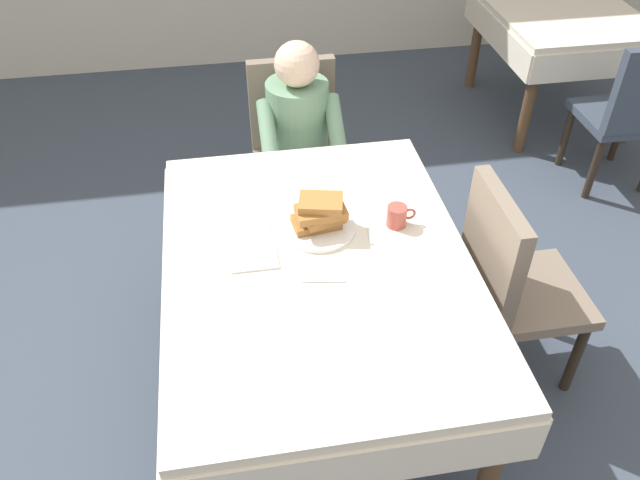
{
  "coord_description": "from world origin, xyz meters",
  "views": [
    {
      "loc": [
        -0.28,
        -1.7,
        2.29
      ],
      "look_at": [
        0.01,
        0.05,
        0.79
      ],
      "focal_mm": 36.18,
      "sensor_mm": 36.0,
      "label": 1
    }
  ],
  "objects_px": {
    "dining_table_main": "(318,278)",
    "fork_left_of_plate": "(270,238)",
    "breakfast_stack": "(320,213)",
    "cup_coffee": "(397,216)",
    "chair_right_side": "(510,278)",
    "spoon_near_edge": "(325,281)",
    "plate_breakfast": "(319,228)",
    "chair_diner": "(295,140)",
    "background_table_far": "(561,27)",
    "diner_person": "(299,132)",
    "knife_right_of_plate": "(369,228)",
    "background_chair_empty": "(633,109)"
  },
  "relations": [
    {
      "from": "knife_right_of_plate",
      "to": "background_chair_empty",
      "type": "distance_m",
      "value": 2.06
    },
    {
      "from": "fork_left_of_plate",
      "to": "background_table_far",
      "type": "bearing_deg",
      "value": -45.6
    },
    {
      "from": "fork_left_of_plate",
      "to": "spoon_near_edge",
      "type": "xyz_separation_m",
      "value": [
        0.17,
        -0.26,
        0.0
      ]
    },
    {
      "from": "chair_right_side",
      "to": "plate_breakfast",
      "type": "distance_m",
      "value": 0.79
    },
    {
      "from": "dining_table_main",
      "to": "knife_right_of_plate",
      "type": "xyz_separation_m",
      "value": [
        0.22,
        0.15,
        0.09
      ]
    },
    {
      "from": "fork_left_of_plate",
      "to": "background_table_far",
      "type": "relative_size",
      "value": 0.16
    },
    {
      "from": "dining_table_main",
      "to": "knife_right_of_plate",
      "type": "bearing_deg",
      "value": 34.03
    },
    {
      "from": "chair_diner",
      "to": "spoon_near_edge",
      "type": "height_order",
      "value": "chair_diner"
    },
    {
      "from": "breakfast_stack",
      "to": "background_chair_empty",
      "type": "xyz_separation_m",
      "value": [
        1.95,
        1.01,
        -0.29
      ]
    },
    {
      "from": "fork_left_of_plate",
      "to": "background_table_far",
      "type": "distance_m",
      "value": 2.93
    },
    {
      "from": "spoon_near_edge",
      "to": "plate_breakfast",
      "type": "bearing_deg",
      "value": 94.25
    },
    {
      "from": "diner_person",
      "to": "knife_right_of_plate",
      "type": "bearing_deg",
      "value": 99.6
    },
    {
      "from": "breakfast_stack",
      "to": "knife_right_of_plate",
      "type": "distance_m",
      "value": 0.2
    },
    {
      "from": "dining_table_main",
      "to": "spoon_near_edge",
      "type": "distance_m",
      "value": 0.15
    },
    {
      "from": "diner_person",
      "to": "background_chair_empty",
      "type": "height_order",
      "value": "diner_person"
    },
    {
      "from": "fork_left_of_plate",
      "to": "background_chair_empty",
      "type": "relative_size",
      "value": 0.19
    },
    {
      "from": "cup_coffee",
      "to": "spoon_near_edge",
      "type": "bearing_deg",
      "value": -141.08
    },
    {
      "from": "chair_diner",
      "to": "breakfast_stack",
      "type": "relative_size",
      "value": 4.52
    },
    {
      "from": "diner_person",
      "to": "knife_right_of_plate",
      "type": "xyz_separation_m",
      "value": [
        0.15,
        -0.87,
        0.07
      ]
    },
    {
      "from": "plate_breakfast",
      "to": "breakfast_stack",
      "type": "relative_size",
      "value": 1.36
    },
    {
      "from": "chair_right_side",
      "to": "spoon_near_edge",
      "type": "xyz_separation_m",
      "value": [
        -0.77,
        -0.11,
        0.21
      ]
    },
    {
      "from": "cup_coffee",
      "to": "background_table_far",
      "type": "bearing_deg",
      "value": 50.22
    },
    {
      "from": "chair_right_side",
      "to": "fork_left_of_plate",
      "type": "xyz_separation_m",
      "value": [
        -0.93,
        0.15,
        0.21
      ]
    },
    {
      "from": "cup_coffee",
      "to": "knife_right_of_plate",
      "type": "height_order",
      "value": "cup_coffee"
    },
    {
      "from": "diner_person",
      "to": "knife_right_of_plate",
      "type": "height_order",
      "value": "diner_person"
    },
    {
      "from": "background_table_far",
      "to": "chair_diner",
      "type": "bearing_deg",
      "value": -153.16
    },
    {
      "from": "breakfast_stack",
      "to": "cup_coffee",
      "type": "xyz_separation_m",
      "value": [
        0.29,
        -0.02,
        -0.03
      ]
    },
    {
      "from": "dining_table_main",
      "to": "chair_diner",
      "type": "height_order",
      "value": "chair_diner"
    },
    {
      "from": "plate_breakfast",
      "to": "spoon_near_edge",
      "type": "xyz_separation_m",
      "value": [
        -0.02,
        -0.28,
        -0.01
      ]
    },
    {
      "from": "chair_right_side",
      "to": "spoon_near_edge",
      "type": "relative_size",
      "value": 6.2
    },
    {
      "from": "dining_table_main",
      "to": "chair_diner",
      "type": "distance_m",
      "value": 1.18
    },
    {
      "from": "cup_coffee",
      "to": "background_table_far",
      "type": "distance_m",
      "value": 2.59
    },
    {
      "from": "chair_right_side",
      "to": "cup_coffee",
      "type": "distance_m",
      "value": 0.53
    },
    {
      "from": "breakfast_stack",
      "to": "fork_left_of_plate",
      "type": "bearing_deg",
      "value": -172.93
    },
    {
      "from": "breakfast_stack",
      "to": "background_table_far",
      "type": "relative_size",
      "value": 0.18
    },
    {
      "from": "dining_table_main",
      "to": "chair_diner",
      "type": "bearing_deg",
      "value": 86.44
    },
    {
      "from": "diner_person",
      "to": "cup_coffee",
      "type": "height_order",
      "value": "diner_person"
    },
    {
      "from": "cup_coffee",
      "to": "spoon_near_edge",
      "type": "xyz_separation_m",
      "value": [
        -0.32,
        -0.26,
        -0.04
      ]
    },
    {
      "from": "breakfast_stack",
      "to": "chair_diner",
      "type": "bearing_deg",
      "value": 87.82
    },
    {
      "from": "plate_breakfast",
      "to": "background_chair_empty",
      "type": "xyz_separation_m",
      "value": [
        1.95,
        1.02,
        -0.22
      ]
    },
    {
      "from": "dining_table_main",
      "to": "cup_coffee",
      "type": "relative_size",
      "value": 13.49
    },
    {
      "from": "knife_right_of_plate",
      "to": "plate_breakfast",
      "type": "bearing_deg",
      "value": 89.77
    },
    {
      "from": "background_chair_empty",
      "to": "spoon_near_edge",
      "type": "bearing_deg",
      "value": -146.71
    },
    {
      "from": "diner_person",
      "to": "dining_table_main",
      "type": "bearing_deg",
      "value": 85.89
    },
    {
      "from": "dining_table_main",
      "to": "fork_left_of_plate",
      "type": "bearing_deg",
      "value": 137.37
    },
    {
      "from": "plate_breakfast",
      "to": "fork_left_of_plate",
      "type": "relative_size",
      "value": 1.56
    },
    {
      "from": "chair_right_side",
      "to": "breakfast_stack",
      "type": "distance_m",
      "value": 0.81
    },
    {
      "from": "background_table_far",
      "to": "dining_table_main",
      "type": "bearing_deg",
      "value": -132.88
    },
    {
      "from": "breakfast_stack",
      "to": "fork_left_of_plate",
      "type": "height_order",
      "value": "breakfast_stack"
    },
    {
      "from": "chair_right_side",
      "to": "background_chair_empty",
      "type": "height_order",
      "value": "same"
    }
  ]
}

